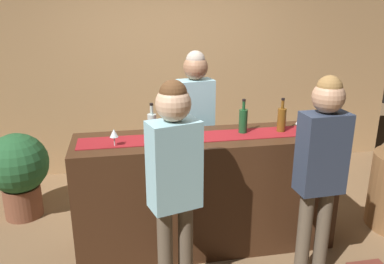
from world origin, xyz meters
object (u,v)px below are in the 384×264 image
at_px(wine_glass_mid_counter, 114,134).
at_px(customer_browsing, 174,174).
at_px(wine_bottle_clear, 152,125).
at_px(wine_bottle_amber, 282,119).
at_px(wine_glass_near_customer, 300,121).
at_px(customer_sipping, 321,161).
at_px(wine_bottle_green, 243,121).
at_px(bartender, 195,117).
at_px(potted_plant_tall, 18,170).

distance_m(wine_glass_mid_counter, customer_browsing, 0.70).
distance_m(wine_bottle_clear, wine_bottle_amber, 1.13).
relative_size(wine_bottle_amber, customer_browsing, 0.18).
bearing_deg(customer_browsing, wine_bottle_amber, 17.54).
xyz_separation_m(wine_glass_near_customer, customer_sipping, (-0.09, -0.57, -0.13)).
relative_size(wine_bottle_clear, wine_bottle_amber, 1.00).
xyz_separation_m(wine_bottle_amber, wine_glass_mid_counter, (-1.44, -0.11, -0.01)).
height_order(wine_glass_mid_counter, customer_sipping, customer_sipping).
bearing_deg(wine_glass_mid_counter, customer_browsing, -55.40).
relative_size(wine_bottle_green, wine_bottle_amber, 1.00).
xyz_separation_m(wine_glass_mid_counter, customer_sipping, (1.49, -0.52, -0.13)).
relative_size(wine_bottle_amber, wine_glass_mid_counter, 2.10).
relative_size(wine_glass_mid_counter, customer_browsing, 0.09).
bearing_deg(bartender, wine_glass_mid_counter, 31.07).
height_order(wine_bottle_amber, potted_plant_tall, wine_bottle_amber).
xyz_separation_m(wine_bottle_clear, bartender, (0.47, 0.54, -0.10)).
xyz_separation_m(bartender, customer_sipping, (0.71, -1.19, -0.04)).
bearing_deg(wine_bottle_green, bartender, 120.30).
bearing_deg(bartender, customer_browsing, 63.00).
height_order(wine_bottle_amber, customer_browsing, customer_browsing).
relative_size(wine_bottle_amber, wine_glass_near_customer, 2.10).
xyz_separation_m(wine_bottle_amber, potted_plant_tall, (-2.42, 0.81, -0.64)).
bearing_deg(potted_plant_tall, customer_sipping, -30.16).
bearing_deg(bartender, wine_bottle_green, 110.55).
xyz_separation_m(wine_bottle_clear, wine_bottle_green, (0.79, -0.00, 0.00)).
bearing_deg(wine_bottle_clear, wine_bottle_green, -0.05).
xyz_separation_m(wine_bottle_clear, potted_plant_tall, (-1.30, 0.79, -0.64)).
height_order(wine_glass_mid_counter, customer_browsing, customer_browsing).
height_order(wine_glass_near_customer, bartender, bartender).
height_order(wine_bottle_clear, wine_bottle_green, same).
bearing_deg(wine_glass_near_customer, wine_bottle_clear, 176.29).
height_order(wine_glass_near_customer, customer_browsing, customer_browsing).
bearing_deg(wine_bottle_clear, wine_glass_mid_counter, -156.25).
height_order(wine_bottle_green, customer_sipping, customer_sipping).
height_order(wine_bottle_clear, potted_plant_tall, wine_bottle_clear).
distance_m(wine_bottle_green, customer_browsing, 1.00).
height_order(wine_glass_near_customer, wine_glass_mid_counter, same).
bearing_deg(customer_sipping, customer_browsing, 179.98).
relative_size(wine_glass_near_customer, customer_browsing, 0.09).
height_order(wine_bottle_green, wine_glass_near_customer, wine_bottle_green).
bearing_deg(wine_glass_near_customer, wine_bottle_green, 170.41).
distance_m(wine_bottle_amber, potted_plant_tall, 2.63).
bearing_deg(wine_bottle_green, potted_plant_tall, 159.31).
bearing_deg(customer_browsing, customer_sipping, -12.90).
xyz_separation_m(wine_bottle_clear, wine_bottle_amber, (1.13, -0.03, 0.00)).
bearing_deg(wine_glass_mid_counter, potted_plant_tall, 136.94).
height_order(customer_sipping, potted_plant_tall, customer_sipping).
relative_size(customer_sipping, potted_plant_tall, 1.85).
distance_m(wine_glass_near_customer, potted_plant_tall, 2.78).
bearing_deg(wine_bottle_amber, potted_plant_tall, 161.45).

